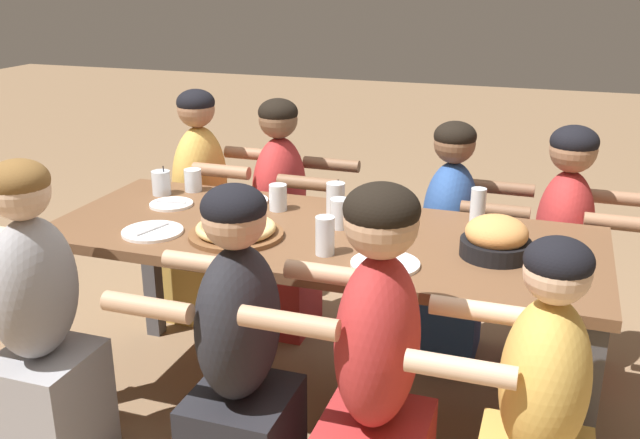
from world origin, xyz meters
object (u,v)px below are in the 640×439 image
Objects in this scene: drinking_glass_e at (336,200)px; diner_far_left at (203,217)px; skillet_bowl at (496,239)px; diner_near_midright at (375,390)px; drinking_glass_c at (340,215)px; drinking_glass_b at (193,182)px; diner_far_midright at (449,254)px; empty_plate_b at (171,204)px; diner_far_midleft at (281,228)px; empty_plate_a at (385,264)px; drinking_glass_d at (478,208)px; empty_plate_d at (153,232)px; diner_far_right at (561,264)px; cocktail_glass_blue at (161,184)px; pizza_board_main at (236,231)px; diner_near_left at (39,333)px; drinking_glass_f at (278,197)px; empty_plate_c at (240,201)px; diner_near_center at (240,373)px; drinking_glass_a at (325,237)px.

diner_far_left is at bearing 154.22° from drinking_glass_e.
diner_near_midright is (-0.27, -0.60, -0.29)m from skillet_bowl.
drinking_glass_e is (-0.07, 0.16, 0.00)m from drinking_glass_c.
drinking_glass_b is 1.20m from diner_far_midright.
diner_far_midleft is (0.28, 0.53, -0.26)m from empty_plate_b.
drinking_glass_b is (-0.01, 0.22, 0.04)m from empty_plate_b.
drinking_glass_d is at bearing 65.97° from empty_plate_a.
diner_near_midright is at bearing -113.92° from skillet_bowl.
empty_plate_d is 1.26m from drinking_glass_d.
diner_far_right is 0.97× the size of diner_far_midleft.
cocktail_glass_blue is at bearing 116.65° from empty_plate_d.
diner_near_left is at bearing -138.13° from pizza_board_main.
diner_far_midleft is (-1.31, 0.00, 0.01)m from diner_far_right.
drinking_glass_f is 1.05m from diner_near_left.
skillet_bowl is 1.13m from empty_plate_c.
cocktail_glass_blue is 1.04× the size of drinking_glass_e.
empty_plate_d is 0.20× the size of diner_near_left.
empty_plate_b is 0.46m from drinking_glass_f.
diner_far_left is (-1.50, 0.66, -0.31)m from skillet_bowl.
diner_far_right is 0.95× the size of diner_far_left.
diner_near_center is at bearing -65.86° from empty_plate_c.
diner_far_midright is (0.84, 0.40, -0.29)m from empty_plate_c.
diner_far_midright is (0.09, 0.87, -0.29)m from empty_plate_a.
cocktail_glass_blue is 1.51m from diner_near_midright.
empty_plate_d is (0.10, -0.32, -0.00)m from empty_plate_b.
diner_far_right is at bearing -53.40° from diner_near_left.
pizza_board_main is at bearing 10.08° from diner_far_midleft.
empty_plate_a and empty_plate_d have the same top height.
cocktail_glass_blue is 1.78m from diner_far_right.
skillet_bowl is 1.54× the size of empty_plate_d.
diner_near_left is (-1.22, -1.27, 0.03)m from diner_far_midright.
diner_far_left reaches higher than drinking_glass_d.
drinking_glass_c is at bearing -18.03° from drinking_glass_b.
empty_plate_d is at bearing -11.82° from diner_far_midleft.
drinking_glass_c is at bearing -155.24° from drinking_glass_d.
diner_far_right is 0.99× the size of diner_near_center.
drinking_glass_e is 0.11× the size of diner_near_left.
diner_far_left is at bearing -90.00° from diner_far_midleft.
diner_far_midright is at bearing 49.00° from pizza_board_main.
empty_plate_b is 0.22m from drinking_glass_b.
cocktail_glass_blue is 0.89m from drinking_glass_c.
drinking_glass_a is (0.68, 0.01, 0.06)m from empty_plate_d.
empty_plate_b and empty_plate_c have the same top height.
drinking_glass_f is 0.09× the size of diner_near_left.
drinking_glass_b is 0.09× the size of diner_near_left.
cocktail_glass_blue is 1.14× the size of drinking_glass_c.
cocktail_glass_blue is 1.37m from drinking_glass_d.
diner_near_center is 0.96× the size of diner_far_left.
diner_far_left is (-0.79, 1.27, 0.01)m from diner_near_center.
diner_far_right reaches higher than cocktail_glass_blue.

